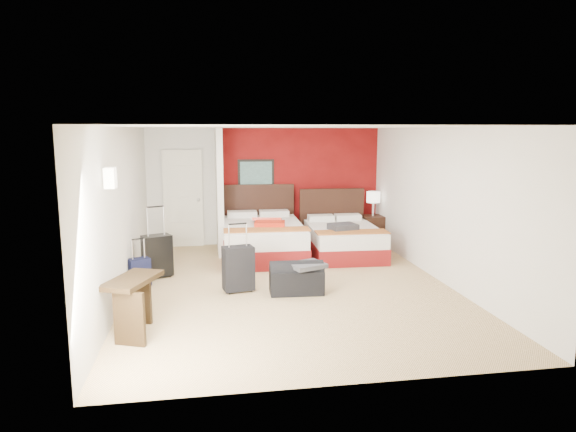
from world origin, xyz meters
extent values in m
plane|color=#D0B380|center=(0.00, 0.00, 0.00)|extent=(6.50, 6.50, 0.00)
cube|color=silver|center=(0.00, 3.25, 1.25)|extent=(5.00, 0.04, 2.50)
cube|color=silver|center=(-2.50, 0.00, 1.25)|extent=(0.04, 6.50, 2.50)
cube|color=black|center=(-0.20, 3.19, 1.55)|extent=(0.78, 0.03, 0.58)
cube|color=white|center=(-2.38, -1.50, 1.90)|extent=(0.12, 0.20, 0.24)
cube|color=maroon|center=(0.75, 3.23, 1.25)|extent=(3.50, 0.04, 2.50)
cube|color=silver|center=(-1.00, 2.61, 1.25)|extent=(0.12, 1.20, 2.50)
cube|color=silver|center=(-1.75, 3.20, 1.02)|extent=(0.82, 0.06, 2.05)
cube|color=silver|center=(-0.20, 1.99, 0.33)|extent=(1.60, 2.24, 0.66)
cube|color=white|center=(1.40, 1.87, 0.29)|extent=(1.40, 1.95, 0.57)
cube|color=red|center=(-0.10, 1.89, 0.71)|extent=(0.69, 0.86, 0.10)
cube|color=#36363A|center=(1.30, 1.57, 0.63)|extent=(0.57, 0.50, 0.12)
cube|color=black|center=(2.29, 2.76, 0.31)|extent=(0.45, 0.45, 0.62)
cylinder|color=white|center=(2.29, 2.76, 0.89)|extent=(0.32, 0.32, 0.52)
cube|color=black|center=(-2.11, 0.86, 0.35)|extent=(0.54, 0.45, 0.69)
cube|color=black|center=(-0.82, -0.13, 0.34)|extent=(0.50, 0.37, 0.67)
cube|color=black|center=(-2.34, 0.30, 0.22)|extent=(0.37, 0.32, 0.44)
cube|color=black|center=(0.05, -0.34, 0.20)|extent=(0.83, 0.47, 0.41)
cube|color=#3D3E43|center=(0.20, -0.39, 0.44)|extent=(0.62, 0.57, 0.07)
cube|color=black|center=(-2.18, -1.59, 0.35)|extent=(0.71, 0.94, 0.70)
camera|label=1|loc=(-1.28, -7.75, 2.45)|focal=31.99mm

